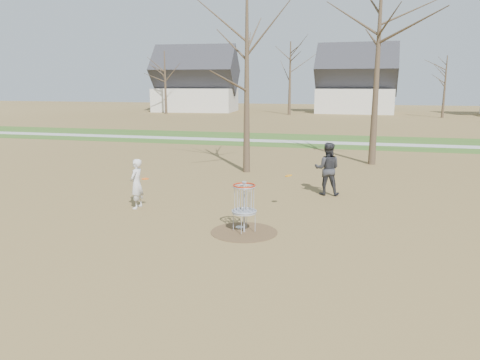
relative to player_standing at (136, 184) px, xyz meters
name	(u,v)px	position (x,y,z in m)	size (l,w,h in m)	color
ground	(244,232)	(3.89, -1.54, -0.79)	(160.00, 160.00, 0.00)	brown
green_band	(317,141)	(3.89, 19.46, -0.79)	(160.00, 8.00, 0.01)	#2D5119
footpath	(316,142)	(3.89, 18.46, -0.78)	(160.00, 1.50, 0.01)	#9E9E99
dirt_circle	(244,232)	(3.89, -1.54, -0.79)	(1.80, 1.80, 0.01)	#47331E
player_standing	(136,184)	(0.00, 0.00, 0.00)	(0.58, 0.38, 1.58)	silver
player_throwing	(327,169)	(5.71, 3.37, 0.15)	(0.91, 0.71, 1.88)	#2D2D31
disc_grounded	(240,227)	(3.68, -1.21, -0.77)	(0.22, 0.22, 0.02)	silver
discs_in_play	(220,177)	(2.63, 0.47, 0.26)	(4.52, 1.38, 0.14)	orange
disc_golf_basket	(244,199)	(3.89, -1.54, 0.12)	(0.64, 0.64, 1.35)	#9EA3AD
bare_trees	(352,68)	(5.67, 34.24, 4.55)	(52.62, 44.98, 9.00)	#382B1E
houses_row	(374,86)	(8.21, 51.02, 2.73)	(56.51, 10.01, 7.26)	silver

